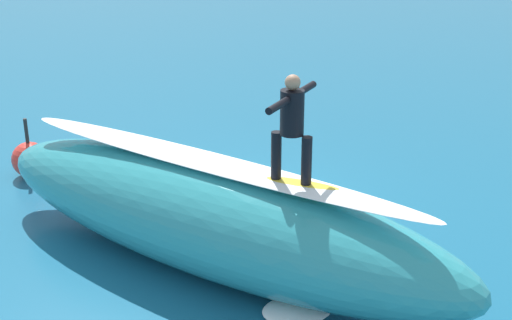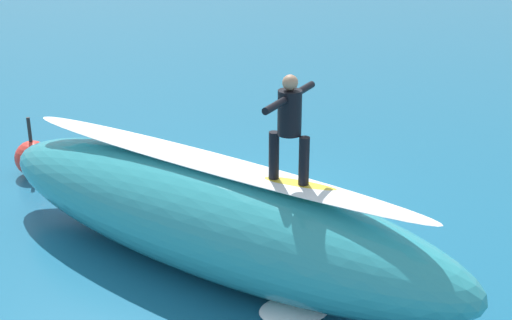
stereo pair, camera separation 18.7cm
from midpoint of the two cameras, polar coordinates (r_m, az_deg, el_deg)
ground_plane at (r=13.99m, az=-1.59°, el=-3.55°), size 120.00×120.00×0.00m
wave_crest at (r=11.45m, az=-4.29°, el=-4.52°), size 9.31×3.42×1.81m
wave_foam_lip at (r=11.07m, az=-4.42°, el=-0.12°), size 7.76×1.87×0.08m
surfboard_riding at (r=10.25m, az=2.28°, el=-1.90°), size 2.19×0.51×0.08m
surfer_riding at (r=9.91m, az=2.36°, el=3.18°), size 0.63×1.49×1.57m
surfboard_paddling at (r=14.91m, az=-2.29°, el=-1.74°), size 1.73×1.69×0.09m
surfer_paddling at (r=14.72m, az=-2.14°, el=-1.29°), size 1.39×1.35×0.31m
buoy_marker at (r=15.93m, az=-18.02°, el=0.06°), size 0.76×0.76×1.29m
foam_patch_near at (r=10.59m, az=2.83°, el=-11.92°), size 1.29×1.27×0.18m
foam_patch_mid at (r=12.77m, az=-8.01°, el=-5.89°), size 0.93×0.90×0.18m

